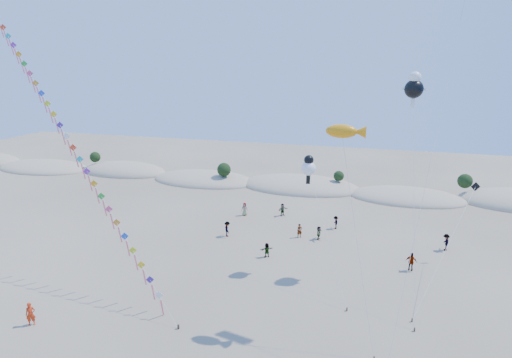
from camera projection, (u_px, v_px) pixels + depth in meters
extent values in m
ellipsoid|color=gray|center=(43.00, 168.00, 79.32)|extent=(18.00, 9.90, 2.80)
ellipsoid|color=#1D3A15|center=(43.00, 164.00, 79.11)|extent=(14.40, 6.48, 0.72)
ellipsoid|color=gray|center=(124.00, 172.00, 76.77)|extent=(16.00, 8.80, 3.60)
ellipsoid|color=#1D3A15|center=(124.00, 167.00, 76.51)|extent=(12.80, 5.76, 0.64)
ellipsoid|color=gray|center=(204.00, 181.00, 71.26)|extent=(17.60, 9.68, 3.00)
ellipsoid|color=#1D3A15|center=(204.00, 176.00, 71.04)|extent=(14.08, 6.34, 0.70)
ellipsoid|color=gray|center=(300.00, 187.00, 67.69)|extent=(19.00, 10.45, 3.40)
ellipsoid|color=#1D3A15|center=(300.00, 181.00, 67.44)|extent=(15.20, 6.84, 0.76)
ellipsoid|color=gray|center=(406.00, 198.00, 62.17)|extent=(16.40, 9.02, 2.80)
ellipsoid|color=#1D3A15|center=(407.00, 193.00, 61.97)|extent=(13.12, 5.90, 0.66)
sphere|color=black|center=(95.00, 157.00, 77.91)|extent=(1.90, 1.90, 1.90)
sphere|color=black|center=(224.00, 170.00, 68.43)|extent=(2.20, 2.20, 2.20)
sphere|color=black|center=(339.00, 176.00, 65.60)|extent=(1.60, 1.60, 1.60)
sphere|color=black|center=(465.00, 181.00, 62.10)|extent=(2.10, 2.10, 2.10)
cube|color=#3F2D1E|center=(178.00, 327.00, 31.92)|extent=(0.12, 0.12, 0.35)
cylinder|color=silver|center=(73.00, 148.00, 38.28)|extent=(25.76, 13.15, 23.59)
cube|color=white|center=(159.00, 295.00, 32.98)|extent=(1.24, 0.48, 1.30)
cube|color=#F66780|center=(162.00, 308.00, 33.28)|extent=(0.19, 0.45, 1.55)
cube|color=#47238E|center=(150.00, 280.00, 33.47)|extent=(1.24, 0.48, 1.30)
cube|color=#F66780|center=(153.00, 292.00, 33.76)|extent=(0.19, 0.45, 1.55)
cube|color=yellow|center=(141.00, 265.00, 33.95)|extent=(1.24, 0.48, 1.30)
cube|color=#F66780|center=(145.00, 277.00, 34.24)|extent=(0.19, 0.45, 1.55)
cube|color=#C5DF1A|center=(133.00, 250.00, 34.43)|extent=(1.24, 0.48, 1.30)
cube|color=#F66780|center=(136.00, 263.00, 34.73)|extent=(0.19, 0.45, 1.55)
cube|color=blue|center=(125.00, 236.00, 34.92)|extent=(1.24, 0.48, 1.30)
cube|color=#F66780|center=(128.00, 249.00, 35.21)|extent=(0.19, 0.45, 1.55)
cube|color=orange|center=(117.00, 222.00, 35.40)|extent=(1.24, 0.48, 1.30)
cube|color=#F66780|center=(120.00, 235.00, 35.69)|extent=(0.19, 0.45, 1.55)
cube|color=#ED4A7A|center=(109.00, 209.00, 35.88)|extent=(1.24, 0.48, 1.30)
cube|color=#F66780|center=(112.00, 221.00, 36.18)|extent=(0.19, 0.45, 1.55)
cube|color=green|center=(101.00, 196.00, 36.37)|extent=(1.24, 0.48, 1.30)
cube|color=#F66780|center=(105.00, 208.00, 36.66)|extent=(0.19, 0.45, 1.55)
cube|color=orange|center=(94.00, 184.00, 36.85)|extent=(1.24, 0.48, 1.30)
cube|color=#F66780|center=(97.00, 196.00, 37.15)|extent=(0.19, 0.45, 1.55)
cube|color=purple|center=(87.00, 171.00, 37.34)|extent=(1.24, 0.48, 1.30)
cube|color=#F66780|center=(90.00, 183.00, 37.63)|extent=(0.19, 0.45, 1.55)
cube|color=#18B4B4|center=(80.00, 159.00, 37.82)|extent=(1.24, 0.48, 1.30)
cube|color=#F66780|center=(83.00, 171.00, 38.11)|extent=(0.19, 0.45, 1.55)
cube|color=#F73E1B|center=(73.00, 148.00, 38.30)|extent=(1.24, 0.48, 1.30)
cube|color=#F66780|center=(76.00, 159.00, 38.60)|extent=(0.19, 0.45, 1.55)
cube|color=white|center=(66.00, 136.00, 38.79)|extent=(1.24, 0.48, 1.30)
cube|color=#F66780|center=(70.00, 148.00, 39.08)|extent=(0.19, 0.45, 1.55)
cube|color=#47238E|center=(60.00, 125.00, 39.27)|extent=(1.24, 0.48, 1.30)
cube|color=#F66780|center=(63.00, 137.00, 39.57)|extent=(0.19, 0.45, 1.55)
cube|color=yellow|center=(54.00, 114.00, 39.76)|extent=(1.24, 0.48, 1.30)
cube|color=#F66780|center=(57.00, 126.00, 40.05)|extent=(0.19, 0.45, 1.55)
cube|color=#C5DF1A|center=(47.00, 104.00, 40.24)|extent=(1.24, 0.48, 1.30)
cube|color=#F66780|center=(51.00, 115.00, 40.53)|extent=(0.19, 0.45, 1.55)
cube|color=blue|center=(41.00, 93.00, 40.72)|extent=(1.24, 0.48, 1.30)
cube|color=#F66780|center=(45.00, 105.00, 41.02)|extent=(0.19, 0.45, 1.55)
cube|color=orange|center=(36.00, 83.00, 41.21)|extent=(1.24, 0.48, 1.30)
cube|color=#F66780|center=(39.00, 95.00, 41.50)|extent=(0.19, 0.45, 1.55)
cube|color=#ED4A7A|center=(30.00, 73.00, 41.69)|extent=(1.24, 0.48, 1.30)
cube|color=#F66780|center=(33.00, 85.00, 41.98)|extent=(0.19, 0.45, 1.55)
cube|color=green|center=(24.00, 64.00, 42.17)|extent=(1.24, 0.48, 1.30)
cube|color=#F66780|center=(28.00, 75.00, 42.47)|extent=(0.19, 0.45, 1.55)
cube|color=orange|center=(19.00, 54.00, 42.66)|extent=(1.24, 0.48, 1.30)
cube|color=#F66780|center=(22.00, 66.00, 42.95)|extent=(0.19, 0.45, 1.55)
cube|color=purple|center=(13.00, 45.00, 43.14)|extent=(1.24, 0.48, 1.30)
cube|color=#F66780|center=(17.00, 56.00, 43.44)|extent=(0.19, 0.45, 1.55)
cube|color=#18B4B4|center=(8.00, 36.00, 43.63)|extent=(1.24, 0.48, 1.30)
cube|color=#F66780|center=(12.00, 47.00, 43.92)|extent=(0.19, 0.45, 1.55)
cube|color=#F73E1B|center=(3.00, 27.00, 44.11)|extent=(1.24, 0.48, 1.30)
cube|color=#F66780|center=(6.00, 38.00, 44.40)|extent=(0.19, 0.45, 1.55)
cube|color=#F66780|center=(1.00, 30.00, 44.89)|extent=(0.19, 0.45, 1.55)
cube|color=#3F2D1E|center=(374.00, 358.00, 28.57)|extent=(0.10, 0.10, 0.30)
cylinder|color=silver|center=(357.00, 244.00, 29.08)|extent=(3.32, 4.34, 14.66)
ellipsoid|color=orange|center=(341.00, 131.00, 29.54)|extent=(2.19, 0.96, 0.96)
cone|color=orange|center=(360.00, 132.00, 29.22)|extent=(0.87, 0.87, 0.87)
cube|color=#3F2D1E|center=(347.00, 309.00, 34.21)|extent=(0.10, 0.10, 0.30)
cylinder|color=silver|center=(326.00, 235.00, 36.72)|extent=(4.55, 6.92, 9.83)
sphere|color=white|center=(309.00, 168.00, 39.20)|extent=(1.33, 1.33, 1.33)
sphere|color=black|center=(309.00, 160.00, 38.98)|extent=(0.89, 0.89, 0.89)
cube|color=black|center=(308.00, 180.00, 39.48)|extent=(0.35, 0.18, 0.80)
cube|color=#3F2D1E|center=(414.00, 330.00, 31.63)|extent=(0.10, 0.10, 0.30)
cylinder|color=silver|center=(414.00, 200.00, 34.58)|extent=(0.92, 10.95, 16.96)
sphere|color=black|center=(414.00, 89.00, 37.49)|extent=(1.63, 1.63, 1.63)
sphere|color=white|center=(415.00, 78.00, 37.23)|extent=(1.06, 1.06, 1.06)
cube|color=white|center=(413.00, 103.00, 37.81)|extent=(0.35, 0.18, 0.80)
cube|color=white|center=(405.00, 89.00, 37.67)|extent=(0.60, 0.15, 0.25)
cube|color=white|center=(422.00, 89.00, 37.30)|extent=(0.60, 0.15, 0.25)
cylinder|color=silver|center=(428.00, 173.00, 27.14)|extent=(4.02, 12.61, 24.97)
cube|color=#3F2D1E|center=(412.00, 320.00, 32.78)|extent=(0.10, 0.10, 0.30)
cylinder|color=silver|center=(447.00, 246.00, 37.28)|extent=(6.05, 13.51, 7.50)
cube|color=black|center=(476.00, 187.00, 41.73)|extent=(0.91, 0.27, 0.93)
imported|color=red|center=(31.00, 314.00, 32.19)|extent=(0.81, 0.75, 1.85)
imported|color=slate|center=(227.00, 229.00, 48.55)|extent=(1.14, 1.31, 1.76)
imported|color=slate|center=(267.00, 250.00, 43.46)|extent=(1.41, 1.15, 1.51)
imported|color=slate|center=(300.00, 231.00, 48.28)|extent=(0.69, 0.60, 1.60)
imported|color=slate|center=(336.00, 223.00, 50.78)|extent=(0.87, 1.14, 1.56)
imported|color=slate|center=(319.00, 233.00, 47.73)|extent=(0.48, 1.44, 1.54)
imported|color=slate|center=(446.00, 242.00, 44.96)|extent=(0.76, 1.22, 1.81)
imported|color=slate|center=(245.00, 209.00, 55.17)|extent=(0.87, 0.62, 1.67)
imported|color=slate|center=(411.00, 262.00, 40.59)|extent=(1.14, 0.66, 1.82)
imported|color=slate|center=(283.00, 210.00, 55.04)|extent=(1.29, 1.48, 1.62)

